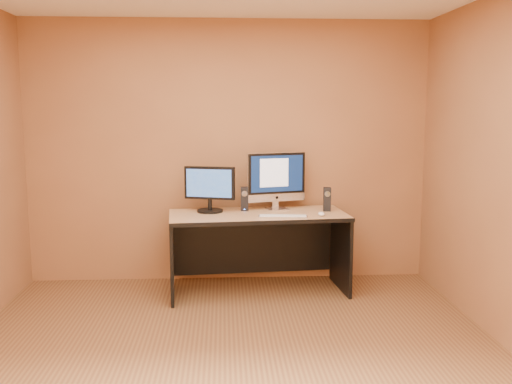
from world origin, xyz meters
TOP-DOWN VIEW (x-y plane):
  - floor at (0.00, 0.00)m, footprint 4.00×4.00m
  - walls at (0.00, 0.00)m, footprint 4.00×4.00m
  - desk at (0.27, 1.52)m, footprint 1.70×0.86m
  - imac at (0.47, 1.73)m, footprint 0.62×0.36m
  - second_monitor at (-0.18, 1.63)m, footprint 0.54×0.37m
  - speaker_left at (0.15, 1.68)m, footprint 0.07×0.08m
  - speaker_right at (0.94, 1.62)m, footprint 0.08×0.08m
  - keyboard at (0.48, 1.33)m, footprint 0.45×0.16m
  - mouse at (0.84, 1.38)m, footprint 0.07×0.11m
  - cable_a at (0.53, 1.79)m, footprint 0.11×0.21m
  - cable_b at (0.43, 1.84)m, footprint 0.09×0.17m

SIDE VIEW (x-z plane):
  - floor at x=0.00m, z-range 0.00..0.00m
  - desk at x=0.27m, z-range 0.00..0.76m
  - cable_a at x=0.53m, z-range 0.76..0.77m
  - cable_b at x=0.43m, z-range 0.76..0.77m
  - keyboard at x=0.48m, z-range 0.76..0.78m
  - mouse at x=0.84m, z-range 0.76..0.80m
  - speaker_left at x=0.15m, z-range 0.76..0.99m
  - speaker_right at x=0.94m, z-range 0.76..0.99m
  - second_monitor at x=-0.18m, z-range 0.76..1.19m
  - imac at x=0.47m, z-range 0.76..1.33m
  - walls at x=0.00m, z-range 0.00..2.60m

